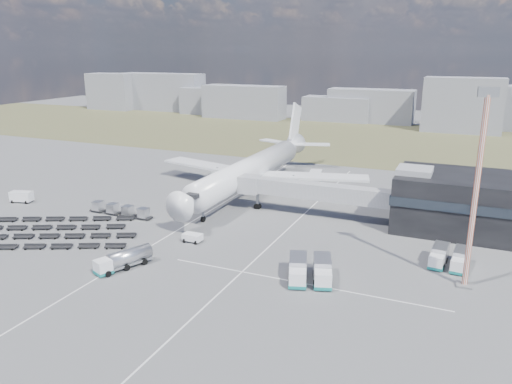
% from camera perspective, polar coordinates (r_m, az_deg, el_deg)
% --- Properties ---
extents(ground, '(420.00, 420.00, 0.00)m').
position_cam_1_polar(ground, '(87.24, -8.95, -5.18)').
color(ground, '#565659').
rests_on(ground, ground).
extents(grass_strip, '(420.00, 90.00, 0.01)m').
position_cam_1_polar(grass_strip, '(186.39, 9.39, 6.13)').
color(grass_strip, '#47462B').
rests_on(grass_strip, ground).
extents(lane_markings, '(47.12, 110.00, 0.01)m').
position_cam_1_polar(lane_markings, '(85.19, -2.28, -5.51)').
color(lane_markings, silver).
rests_on(lane_markings, ground).
extents(terminal, '(30.40, 16.40, 11.00)m').
position_cam_1_polar(terminal, '(95.93, 24.55, -1.20)').
color(terminal, black).
rests_on(terminal, ground).
extents(jet_bridge, '(30.30, 3.80, 7.05)m').
position_cam_1_polar(jet_bridge, '(96.80, 5.45, 0.24)').
color(jet_bridge, '#939399').
rests_on(jet_bridge, ground).
extents(airliner, '(51.59, 64.53, 17.62)m').
position_cam_1_polar(airliner, '(113.05, -0.33, 2.73)').
color(airliner, white).
rests_on(airliner, ground).
extents(skyline, '(295.91, 27.60, 20.93)m').
position_cam_1_polar(skyline, '(228.32, 9.22, 9.96)').
color(skyline, gray).
rests_on(skyline, ground).
extents(fuel_tanker, '(5.41, 8.92, 2.83)m').
position_cam_1_polar(fuel_tanker, '(76.66, -14.89, -7.46)').
color(fuel_tanker, white).
rests_on(fuel_tanker, ground).
extents(pushback_tug, '(3.23, 1.84, 1.45)m').
position_cam_1_polar(pushback_tug, '(84.77, -7.26, -5.22)').
color(pushback_tug, white).
rests_on(pushback_tug, ground).
extents(utility_van, '(4.85, 3.12, 2.38)m').
position_cam_1_polar(utility_van, '(116.46, -25.23, -0.52)').
color(utility_van, white).
rests_on(utility_van, ground).
extents(catering_truck, '(4.05, 7.29, 3.16)m').
position_cam_1_polar(catering_truck, '(118.69, 6.75, 1.43)').
color(catering_truck, white).
rests_on(catering_truck, ground).
extents(service_trucks_near, '(7.73, 8.48, 2.83)m').
position_cam_1_polar(service_trucks_near, '(70.88, 6.20, -8.86)').
color(service_trucks_near, white).
rests_on(service_trucks_near, ground).
extents(service_trucks_far, '(5.74, 6.66, 2.50)m').
position_cam_1_polar(service_trucks_far, '(80.21, 21.25, -7.01)').
color(service_trucks_far, white).
rests_on(service_trucks_far, ground).
extents(uld_row, '(14.02, 1.95, 1.94)m').
position_cam_1_polar(uld_row, '(100.65, -15.25, -1.97)').
color(uld_row, black).
rests_on(uld_row, ground).
extents(baggage_dollies, '(32.37, 26.06, 0.79)m').
position_cam_1_polar(baggage_dollies, '(94.96, -22.56, -4.23)').
color(baggage_dollies, black).
rests_on(baggage_dollies, ground).
extents(floodlight_mast, '(2.56, 2.07, 26.79)m').
position_cam_1_polar(floodlight_mast, '(70.69, 23.84, 0.03)').
color(floodlight_mast, '#B53F1D').
rests_on(floodlight_mast, ground).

